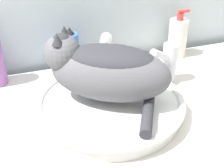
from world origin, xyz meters
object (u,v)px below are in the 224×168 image
at_px(deodorant_stick, 106,50).
at_px(spray_bottle_trigger, 71,52).
at_px(faucet, 169,61).
at_px(cat, 105,69).
at_px(soap_pump_bottle, 178,37).

bearing_deg(deodorant_stick, spray_bottle_trigger, 180.00).
distance_m(faucet, deodorant_stick, 0.22).
bearing_deg(spray_bottle_trigger, faucet, -31.21).
bearing_deg(faucet, spray_bottle_trigger, -55.23).
relative_size(cat, deodorant_stick, 2.78).
height_order(faucet, spray_bottle_trigger, spray_bottle_trigger).
distance_m(cat, faucet, 0.26).
bearing_deg(faucet, soap_pump_bottle, -150.88).
xyz_separation_m(faucet, spray_bottle_trigger, (-0.27, 0.17, -0.00)).
height_order(cat, faucet, cat).
bearing_deg(deodorant_stick, cat, -108.35).
bearing_deg(soap_pump_bottle, spray_bottle_trigger, -180.00).
xyz_separation_m(soap_pump_bottle, deodorant_stick, (-0.28, -0.00, -0.01)).
bearing_deg(soap_pump_bottle, faucet, -126.86).
bearing_deg(faucet, cat, -2.21).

